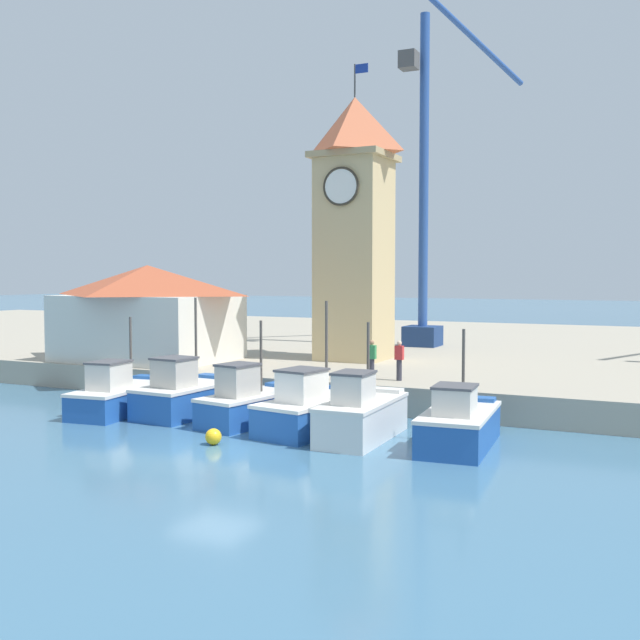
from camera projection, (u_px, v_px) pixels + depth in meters
The scene contains 14 objects.
ground_plane at pixel (216, 450), 23.24m from camera, with size 300.00×300.00×0.00m, color teal.
quay_wharf at pixel (453, 351), 47.94m from camera, with size 120.00×40.00×1.16m, color #A89E89.
fishing_boat_far_left at pixel (121, 395), 29.35m from camera, with size 2.46×5.19×3.75m.
fishing_boat_left_outer at pixel (186, 395), 28.88m from camera, with size 2.42×4.58×4.54m.
fishing_boat_left_inner at pixel (250, 403), 27.26m from camera, with size 2.53×4.64×3.74m.
fishing_boat_mid_left at pixel (315, 409), 25.96m from camera, with size 2.86×5.24×4.51m.
fishing_boat_center at pixel (361, 415), 24.62m from camera, with size 1.96×4.53×3.84m.
fishing_boat_mid_right at pixel (459, 424), 23.50m from camera, with size 2.31×4.68×3.70m.
clock_tower at pixel (354, 222), 37.38m from camera, with size 3.69×3.69×14.67m.
warehouse_left at pixel (148, 311), 37.49m from camera, with size 8.40×6.27×4.75m.
port_crane_far at pixel (427, 212), 44.65m from camera, with size 5.45×9.43×20.91m.
mooring_buoy at pixel (213, 437), 23.87m from camera, with size 0.53×0.53×0.53m, color gold.
dock_worker_near_tower at pixel (399, 360), 30.18m from camera, with size 0.34×0.22×1.62m.
dock_worker_along_quay at pixel (372, 359), 30.47m from camera, with size 0.34×0.22×1.62m.
Camera 1 is at (12.79, -19.33, 5.42)m, focal length 42.00 mm.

